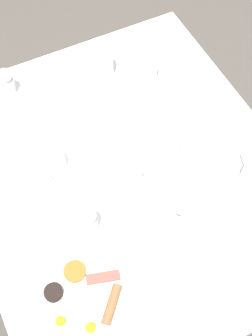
{
  "coord_description": "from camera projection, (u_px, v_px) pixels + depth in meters",
  "views": [
    {
      "loc": [
        0.32,
        0.66,
        1.97
      ],
      "look_at": [
        0.0,
        0.0,
        0.77
      ],
      "focal_mm": 50.0,
      "sensor_mm": 36.0,
      "label": 1
    }
  ],
  "objects": [
    {
      "name": "ground_plane",
      "position": [
        126.0,
        258.0,
        2.06
      ],
      "size": [
        8.0,
        8.0,
        0.0
      ],
      "primitive_type": "plane",
      "color": "#4C4742"
    },
    {
      "name": "table",
      "position": [
        126.0,
        183.0,
        1.48
      ],
      "size": [
        0.96,
        1.13,
        0.75
      ],
      "color": "silver",
      "rests_on": "ground_plane"
    },
    {
      "name": "breakfast_plate",
      "position": [
        83.0,
        300.0,
        1.21
      ],
      "size": [
        0.3,
        0.3,
        0.04
      ],
      "color": "white",
      "rests_on": "table"
    },
    {
      "name": "teapot_far",
      "position": [
        161.0,
        194.0,
        1.32
      ],
      "size": [
        0.12,
        0.21,
        0.13
      ],
      "rotation": [
        0.0,
        0.0,
        1.79
      ],
      "color": "white",
      "rests_on": "table"
    },
    {
      "name": "teacup_with_saucer_left",
      "position": [
        52.0,
        163.0,
        1.41
      ],
      "size": [
        0.14,
        0.14,
        0.07
      ],
      "color": "white",
      "rests_on": "table"
    },
    {
      "name": "water_glass_tall",
      "position": [
        145.0,
        68.0,
        1.56
      ],
      "size": [
        0.08,
        0.08,
        0.13
      ],
      "color": "white",
      "rests_on": "table"
    },
    {
      "name": "water_glass_short",
      "position": [
        101.0,
        61.0,
        1.57
      ],
      "size": [
        0.08,
        0.08,
        0.14
      ],
      "color": "white",
      "rests_on": "table"
    },
    {
      "name": "creamer_jug",
      "position": [
        191.0,
        144.0,
        1.44
      ],
      "size": [
        0.08,
        0.06,
        0.05
      ],
      "color": "white",
      "rests_on": "table"
    },
    {
      "name": "pepper_grinder",
      "position": [
        6.0,
        81.0,
        1.54
      ],
      "size": [
        0.05,
        0.05,
        0.11
      ],
      "color": "#BCBCC1",
      "rests_on": "table"
    },
    {
      "name": "salt_grinder",
      "position": [
        89.0,
        220.0,
        1.28
      ],
      "size": [
        0.05,
        0.05,
        0.11
      ],
      "color": "#BCBCC1",
      "rests_on": "table"
    },
    {
      "name": "fork_by_plate",
      "position": [
        195.0,
        288.0,
        1.23
      ],
      "size": [
        0.17,
        0.05,
        0.0
      ],
      "rotation": [
        0.0,
        0.0,
        1.35
      ],
      "color": "silver",
      "rests_on": "table"
    },
    {
      "name": "knife_by_plate",
      "position": [
        62.0,
        102.0,
        1.56
      ],
      "size": [
        0.21,
        0.12,
        0.0
      ],
      "rotation": [
        0.0,
        0.0,
        2.07
      ],
      "color": "silver",
      "rests_on": "table"
    }
  ]
}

